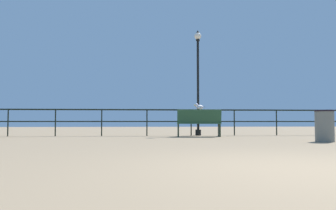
{
  "coord_description": "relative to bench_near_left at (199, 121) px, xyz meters",
  "views": [
    {
      "loc": [
        -1.94,
        -3.53,
        0.53
      ],
      "look_at": [
        -0.92,
        8.31,
        1.12
      ],
      "focal_mm": 35.44,
      "sensor_mm": 36.0,
      "label": 1
    }
  ],
  "objects": [
    {
      "name": "bench_near_left",
      "position": [
        0.0,
        0.0,
        0.0
      ],
      "size": [
        1.56,
        0.69,
        0.94
      ],
      "color": "#244A2F",
      "rests_on": "ground_plane"
    },
    {
      "name": "lamppost_center",
      "position": [
        0.17,
        1.09,
        1.77
      ],
      "size": [
        0.27,
        0.27,
        4.07
      ],
      "color": "black",
      "rests_on": "ground_plane"
    },
    {
      "name": "trash_bin",
      "position": [
        2.75,
        -3.15,
        -0.11
      ],
      "size": [
        0.5,
        0.5,
        0.83
      ],
      "color": "slate",
      "rests_on": "ground_plane"
    },
    {
      "name": "ground_plane",
      "position": [
        -0.14,
        -7.91,
        -0.53
      ],
      "size": [
        60.0,
        60.0,
        0.0
      ],
      "primitive_type": "plane",
      "color": "#91795A"
    },
    {
      "name": "seagull_on_rail",
      "position": [
        0.17,
        0.89,
        0.56
      ],
      "size": [
        0.46,
        0.25,
        0.22
      ],
      "color": "white",
      "rests_on": "pier_railing"
    },
    {
      "name": "pier_railing",
      "position": [
        -0.14,
        0.9,
        0.19
      ],
      "size": [
        23.27,
        0.05,
        0.99
      ],
      "color": "black",
      "rests_on": "ground_plane"
    }
  ]
}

